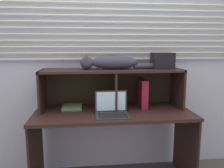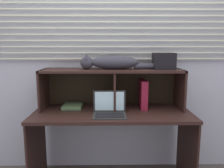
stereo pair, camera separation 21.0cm
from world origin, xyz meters
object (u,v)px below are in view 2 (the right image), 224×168
Objects in this scene: cat at (112,63)px; book_stack at (73,106)px; storage_box at (164,61)px; laptop at (109,110)px; binder_upright at (143,94)px.

book_stack is at bearing -179.99° from cat.
cat is 0.52m from storage_box.
laptop is (-0.03, -0.23, -0.42)m from cat.
storage_box is (0.52, 0.00, 0.01)m from cat.
cat is 0.48m from laptop.
storage_box is at bearing 0.01° from book_stack.
binder_upright is (0.34, 0.23, 0.10)m from laptop.
cat is at bearing 83.26° from laptop.
book_stack is at bearing -179.99° from binder_upright.
binder_upright is 1.40× the size of storage_box.
storage_box is at bearing 0.00° from cat.
cat reaches higher than book_stack.
binder_upright is (0.32, 0.00, -0.32)m from cat.
cat is 0.45m from binder_upright.
laptop is at bearing -96.74° from cat.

